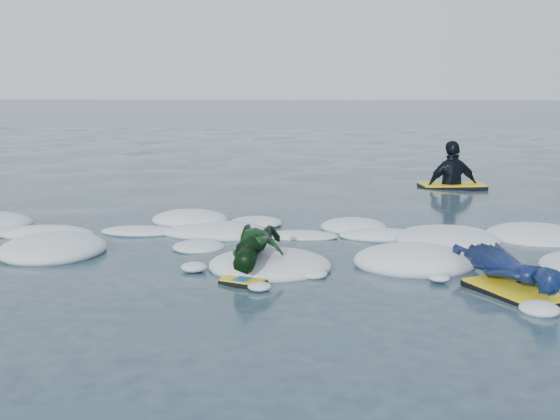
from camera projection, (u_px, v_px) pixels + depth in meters
The scene contains 5 objects.
ground at pixel (291, 269), 7.29m from camera, with size 120.00×120.00×0.00m, color #18293B.
foam_band at pixel (295, 246), 8.30m from camera, with size 12.00×3.10×0.30m, color white, non-canonical shape.
prone_woman_unit at pixel (509, 270), 6.57m from camera, with size 0.98×1.53×0.36m.
prone_child_unit at pixel (257, 251), 7.10m from camera, with size 0.68×1.24×0.45m.
waiting_rider_unit at pixel (452, 188), 12.65m from camera, with size 1.22×0.78×1.71m.
Camera 1 is at (0.30, -7.05, 1.95)m, focal length 45.00 mm.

